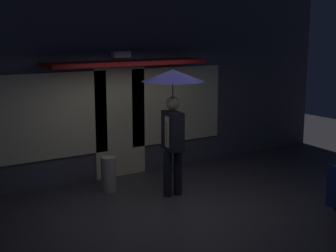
# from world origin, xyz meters

# --- Properties ---
(ground_plane) EXTENTS (18.00, 18.00, 0.00)m
(ground_plane) POSITION_xyz_m (0.00, 0.00, 0.00)
(ground_plane) COLOR #38353A
(building_facade) EXTENTS (10.77, 1.00, 4.00)m
(building_facade) POSITION_xyz_m (-0.00, 2.34, 1.99)
(building_facade) COLOR #4C4C56
(building_facade) RESTS_ON ground
(person_with_umbrella) EXTENTS (1.07, 1.07, 2.25)m
(person_with_umbrella) POSITION_xyz_m (0.20, 0.57, 1.74)
(person_with_umbrella) COLOR black
(person_with_umbrella) RESTS_ON ground
(sidewalk_bollard) EXTENTS (0.27, 0.27, 0.64)m
(sidewalk_bollard) POSITION_xyz_m (-0.65, 1.41, 0.32)
(sidewalk_bollard) COLOR #B2A899
(sidewalk_bollard) RESTS_ON ground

